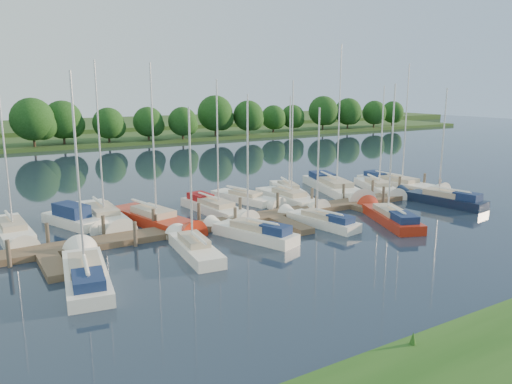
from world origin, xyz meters
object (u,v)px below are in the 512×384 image
sailboat_s_2 (253,234)px  sailboat_n_5 (246,199)px  sailboat_n_0 (13,232)px  motorboat (74,221)px  dock (273,218)px

sailboat_s_2 → sailboat_n_5: bearing=42.0°
sailboat_n_0 → motorboat: 4.08m
motorboat → sailboat_n_5: sailboat_n_5 is taller
dock → sailboat_n_0: (-17.17, 5.81, 0.07)m
motorboat → sailboat_s_2: (9.43, -9.40, -0.06)m
sailboat_n_5 → sailboat_n_0: bearing=-13.3°
sailboat_n_5 → motorboat: bearing=-14.6°
dock → sailboat_n_5: (1.37, 6.38, 0.07)m
dock → sailboat_n_0: 18.13m
sailboat_n_0 → dock: bearing=158.5°
dock → motorboat: size_ratio=6.60×
motorboat → sailboat_n_5: size_ratio=0.63×
dock → sailboat_s_2: size_ratio=4.29×
dock → sailboat_n_5: size_ratio=4.16×
motorboat → sailboat_n_5: (14.49, 0.13, -0.13)m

